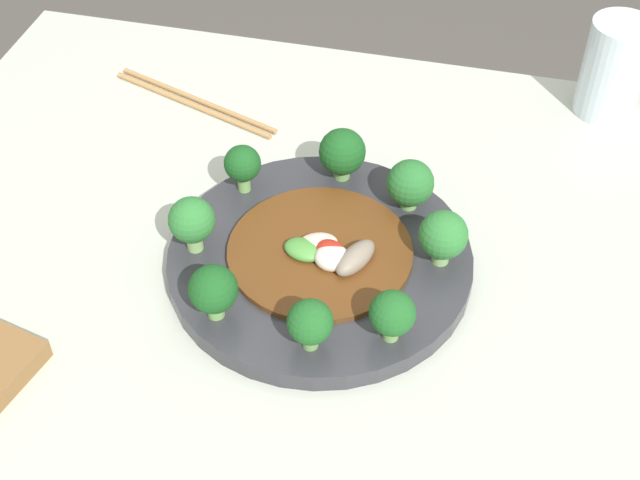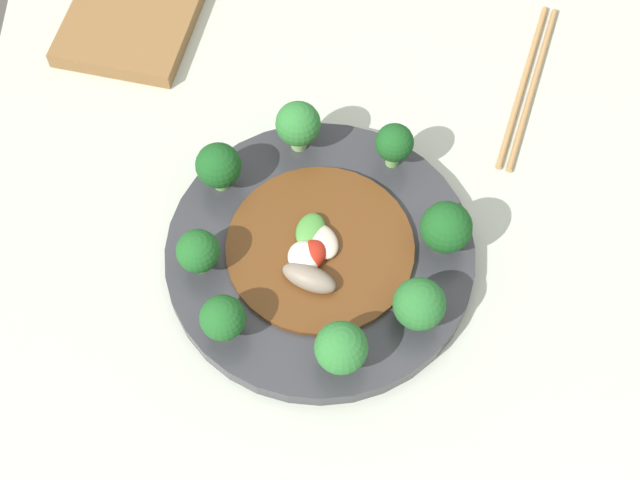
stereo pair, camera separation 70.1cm
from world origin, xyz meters
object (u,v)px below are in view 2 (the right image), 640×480
(broccoli_southwest, at_px, (419,304))
(broccoli_east, at_px, (298,125))
(broccoli_north, at_px, (198,252))
(plate, at_px, (320,254))
(chopsticks, at_px, (528,85))
(broccoli_northwest, at_px, (223,318))
(broccoli_south, at_px, (446,228))
(broccoli_west, at_px, (341,348))
(broccoli_northeast, at_px, (219,166))
(broccoli_southeast, at_px, (394,143))
(stirfry_center, at_px, (317,250))

(broccoli_southwest, bearing_deg, broccoli_east, 29.62)
(broccoli_north, bearing_deg, broccoli_southwest, -104.99)
(plate, height_order, chopsticks, plate)
(broccoli_east, relative_size, broccoli_southwest, 1.09)
(broccoli_northwest, distance_m, broccoli_southwest, 0.19)
(broccoli_southwest, bearing_deg, broccoli_south, -20.69)
(broccoli_south, distance_m, broccoli_north, 0.25)
(plate, xyz_separation_m, broccoli_northwest, (-0.09, 0.09, 0.04))
(broccoli_south, height_order, broccoli_north, broccoli_south)
(broccoli_northwest, height_order, broccoli_east, broccoli_east)
(broccoli_north, relative_size, broccoli_southwest, 0.95)
(plate, bearing_deg, broccoli_southwest, -129.25)
(broccoli_west, distance_m, chopsticks, 0.42)
(broccoli_northeast, xyz_separation_m, broccoli_southeast, (0.03, -0.18, 0.00))
(broccoli_south, relative_size, broccoli_east, 0.97)
(broccoli_north, bearing_deg, broccoli_east, -33.16)
(broccoli_northeast, xyz_separation_m, broccoli_northwest, (-0.17, -0.01, -0.00))
(broccoli_northeast, distance_m, stirfry_center, 0.13)
(broccoli_northwest, bearing_deg, plate, -45.20)
(plate, xyz_separation_m, broccoli_southeast, (0.11, -0.08, 0.05))
(broccoli_north, relative_size, broccoli_west, 0.89)
(broccoli_southwest, distance_m, stirfry_center, 0.12)
(plate, distance_m, broccoli_northeast, 0.14)
(plate, bearing_deg, chopsticks, -47.18)
(broccoli_west, bearing_deg, plate, 8.88)
(broccoli_northwest, relative_size, stirfry_center, 0.29)
(broccoli_northeast, relative_size, broccoli_northwest, 1.07)
(chopsticks, bearing_deg, broccoli_northwest, 133.38)
(broccoli_south, height_order, broccoli_southeast, broccoli_south)
(chopsticks, bearing_deg, broccoli_southeast, 125.82)
(broccoli_north, relative_size, chopsticks, 0.23)
(broccoli_northwest, height_order, stirfry_center, broccoli_northwest)
(plate, xyz_separation_m, broccoli_west, (-0.12, -0.02, 0.05))
(plate, bearing_deg, broccoli_northwest, 134.80)
(plate, relative_size, broccoli_north, 5.70)
(broccoli_south, xyz_separation_m, stirfry_center, (-0.01, 0.13, -0.03))
(broccoli_northwest, distance_m, broccoli_west, 0.12)
(broccoli_south, height_order, stirfry_center, broccoli_south)
(broccoli_northwest, relative_size, broccoli_west, 0.90)
(broccoli_north, distance_m, broccoli_east, 0.18)
(broccoli_northwest, height_order, chopsticks, broccoli_northwest)
(broccoli_northeast, height_order, broccoli_northwest, broccoli_northeast)
(plate, height_order, broccoli_northwest, broccoli_northwest)
(broccoli_southeast, xyz_separation_m, broccoli_west, (-0.23, 0.06, 0.00))
(broccoli_northwest, relative_size, chopsticks, 0.24)
(broccoli_southwest, bearing_deg, stirfry_center, 53.46)
(broccoli_east, distance_m, stirfry_center, 0.14)
(broccoli_northeast, xyz_separation_m, broccoli_north, (-0.10, 0.02, -0.00))
(broccoli_southwest, bearing_deg, broccoli_northeast, 51.94)
(stirfry_center, bearing_deg, broccoli_northeast, 50.54)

